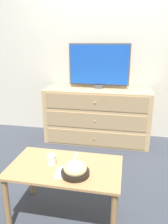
% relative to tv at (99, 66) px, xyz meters
% --- Properties ---
extents(ground_plane, '(12.00, 12.00, 0.00)m').
position_rel_tv_xyz_m(ground_plane, '(0.14, 0.23, -1.12)').
color(ground_plane, '#383D47').
extents(wall_back, '(12.00, 0.05, 2.60)m').
position_rel_tv_xyz_m(wall_back, '(0.14, 0.26, 0.18)').
color(wall_back, silver).
rests_on(wall_back, ground_plane).
extents(dresser, '(1.52, 0.56, 0.80)m').
position_rel_tv_xyz_m(dresser, '(-0.00, -0.07, -0.72)').
color(dresser, tan).
rests_on(dresser, ground_plane).
extents(tv, '(0.87, 0.15, 0.63)m').
position_rel_tv_xyz_m(tv, '(0.00, 0.00, 0.00)').
color(tv, '#515156').
rests_on(tv, dresser).
extents(coffee_table, '(0.90, 0.52, 0.48)m').
position_rel_tv_xyz_m(coffee_table, '(-0.04, -1.67, -0.72)').
color(coffee_table, tan).
rests_on(coffee_table, ground_plane).
extents(takeout_bowl, '(0.22, 0.22, 0.16)m').
position_rel_tv_xyz_m(takeout_bowl, '(0.07, -1.77, -0.60)').
color(takeout_bowl, black).
rests_on(takeout_bowl, coffee_table).
extents(drink_cup, '(0.07, 0.07, 0.09)m').
position_rel_tv_xyz_m(drink_cup, '(-0.16, -1.66, -0.60)').
color(drink_cup, '#9E6638').
rests_on(drink_cup, coffee_table).
extents(napkin, '(0.19, 0.19, 0.00)m').
position_rel_tv_xyz_m(napkin, '(-0.01, -1.76, -0.64)').
color(napkin, silver).
rests_on(napkin, coffee_table).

